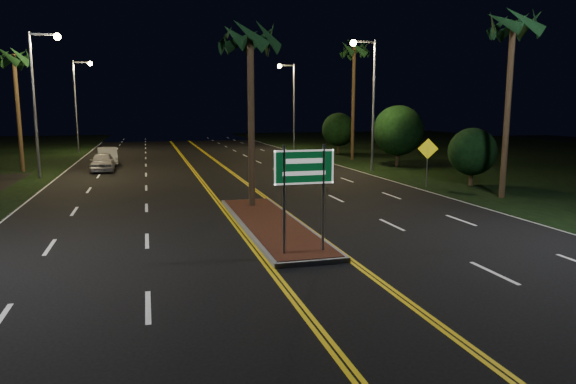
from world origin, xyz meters
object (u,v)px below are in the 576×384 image
object	(u,v)px
median_island	(271,224)
streetlight_left_far	(79,95)
palm_left_far	(14,58)
car_far	(107,155)
warning_sign	(428,155)
highway_sign	(304,177)
streetlight_left_mid	(40,88)
palm_median	(250,38)
palm_right_near	(513,26)
car_near	(102,160)
shrub_near	(472,152)
shrub_far	(338,130)
streetlight_right_far	(291,96)
palm_right_far	(354,51)
streetlight_right_mid	(369,90)
shrub_mid	(398,131)

from	to	relation	value
median_island	streetlight_left_far	bearing A→B (deg)	106.00
palm_left_far	car_far	distance (m)	9.38
warning_sign	highway_sign	bearing A→B (deg)	-114.67
highway_sign	streetlight_left_mid	world-z (taller)	streetlight_left_mid
palm_median	streetlight_left_mid	bearing A→B (deg)	128.17
palm_left_far	palm_right_near	bearing A→B (deg)	-35.43
car_near	shrub_near	bearing A→B (deg)	-32.79
shrub_near	shrub_far	size ratio (longest dim) A/B	0.83
palm_right_near	warning_sign	distance (m)	7.88
streetlight_left_mid	palm_left_far	bearing A→B (deg)	118.67
streetlight_left_far	shrub_near	world-z (taller)	streetlight_left_far
streetlight_left_far	shrub_far	world-z (taller)	streetlight_left_far
streetlight_left_far	shrub_near	distance (m)	38.67
streetlight_left_mid	car_near	world-z (taller)	streetlight_left_mid
median_island	streetlight_left_far	xyz separation A→B (m)	(-10.61, 37.00, 5.57)
streetlight_right_far	warning_sign	xyz separation A→B (m)	(0.19, -27.76, -3.86)
streetlight_left_mid	streetlight_left_far	size ratio (longest dim) A/B	1.00
palm_right_near	warning_sign	size ratio (longest dim) A/B	3.41
median_island	shrub_far	distance (m)	32.19
palm_median	palm_right_far	xyz separation A→B (m)	(12.80, 19.50, 1.87)
shrub_far	car_near	bearing A→B (deg)	-156.65
streetlight_right_mid	palm_right_near	xyz separation A→B (m)	(1.89, -12.00, 2.56)
palm_right_near	palm_right_far	distance (m)	20.02
car_near	palm_right_far	bearing A→B (deg)	7.61
median_island	palm_right_near	xyz separation A→B (m)	(12.50, 3.00, 8.13)
highway_sign	streetlight_left_mid	distance (m)	23.93
palm_left_far	shrub_far	bearing A→B (deg)	16.74
streetlight_left_far	shrub_near	xyz separation A→B (m)	(24.11, -30.00, -3.71)
median_island	shrub_near	world-z (taller)	shrub_near
streetlight_right_far	palm_right_near	bearing A→B (deg)	-86.63
streetlight_left_far	streetlight_right_far	distance (m)	21.32
palm_left_far	shrub_far	xyz separation A→B (m)	(26.60, 8.00, -5.41)
streetlight_right_mid	highway_sign	bearing A→B (deg)	-118.93
palm_median	car_far	world-z (taller)	palm_median
highway_sign	car_near	bearing A→B (deg)	107.18
warning_sign	shrub_mid	bearing A→B (deg)	90.51
median_island	streetlight_left_far	size ratio (longest dim) A/B	1.14
shrub_near	car_near	world-z (taller)	shrub_near
palm_median	car_near	size ratio (longest dim) A/B	1.80
median_island	car_far	size ratio (longest dim) A/B	2.16
streetlight_left_mid	shrub_mid	distance (m)	24.79
palm_right_near	highway_sign	bearing A→B (deg)	-150.05
warning_sign	car_far	bearing A→B (deg)	155.66
streetlight_right_mid	streetlight_left_mid	bearing A→B (deg)	174.62
median_island	shrub_mid	world-z (taller)	shrub_mid
highway_sign	streetlight_left_mid	xyz separation A→B (m)	(-10.61, 21.20, 3.25)
palm_left_far	car_near	xyz separation A→B (m)	(5.37, -1.16, -6.98)
streetlight_left_far	palm_right_near	size ratio (longest dim) A/B	0.97
streetlight_left_far	car_near	world-z (taller)	streetlight_left_far
streetlight_left_mid	palm_right_near	xyz separation A→B (m)	(23.11, -14.00, 2.56)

